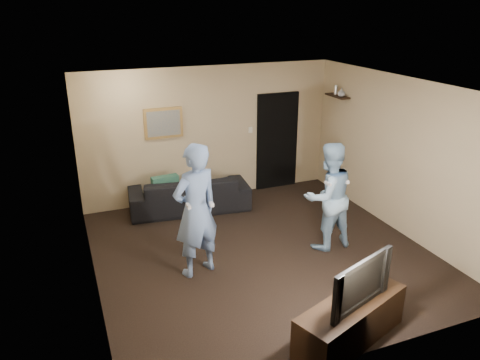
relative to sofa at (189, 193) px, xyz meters
name	(u,v)px	position (x,y,z in m)	size (l,w,h in m)	color
ground	(261,252)	(0.59, -2.02, -0.32)	(5.00, 5.00, 0.00)	black
ceiling	(264,87)	(0.59, -2.02, 2.28)	(5.00, 5.00, 0.04)	silver
wall_back	(210,134)	(0.59, 0.48, 0.98)	(5.00, 0.04, 2.60)	tan
wall_front	(364,254)	(0.59, -4.52, 0.98)	(5.00, 0.04, 2.60)	tan
wall_left	(87,200)	(-1.91, -2.02, 0.98)	(0.04, 5.00, 2.60)	tan
wall_right	(400,156)	(3.09, -2.02, 0.98)	(0.04, 5.00, 2.60)	tan
sofa	(189,193)	(0.00, 0.00, 0.00)	(2.23, 0.87, 0.65)	black
throw_pillow	(165,189)	(-0.45, 0.00, 0.16)	(0.49, 0.16, 0.49)	#1A4F40
painting_frame	(163,123)	(-0.31, 0.46, 1.28)	(0.72, 0.05, 0.57)	olive
painting_canvas	(164,123)	(-0.31, 0.43, 1.28)	(0.62, 0.01, 0.47)	slate
doorway	(277,141)	(2.04, 0.45, 0.68)	(0.90, 0.06, 2.00)	black
light_switch	(250,130)	(1.44, 0.46, 0.98)	(0.08, 0.02, 0.12)	silver
wall_shelf	(337,96)	(2.98, -0.22, 1.67)	(0.20, 0.60, 0.03)	black
shelf_vase	(341,92)	(2.98, -0.34, 1.76)	(0.15, 0.15, 0.16)	#A9A9AE
shelf_figurine	(336,90)	(2.98, -0.14, 1.77)	(0.06, 0.06, 0.18)	silver
tv_console	(350,322)	(0.70, -4.26, -0.07)	(1.51, 0.49, 0.54)	black
television	(355,280)	(0.70, -4.26, 0.49)	(1.02, 0.13, 0.59)	black
wii_player_left	(196,211)	(-0.50, -2.19, 0.65)	(0.82, 0.67, 1.96)	#7291C6
wii_player_right	(328,196)	(1.63, -2.20, 0.54)	(0.89, 0.72, 1.73)	#99C0DE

